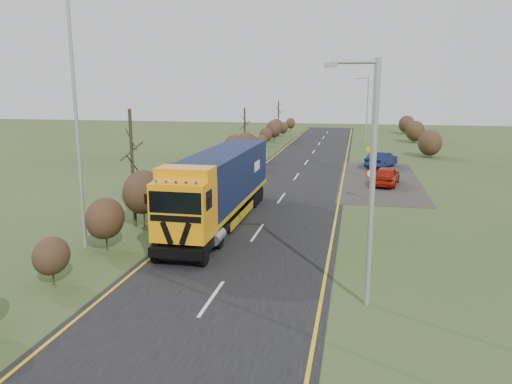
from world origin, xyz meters
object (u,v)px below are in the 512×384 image
object	(u,v)px
car_blue_sedan	(381,160)
car_red_hatchback	(386,176)
streetlight_near	(370,175)
speed_sign	(370,179)
lorry	(221,183)

from	to	relation	value
car_blue_sedan	car_red_hatchback	bearing A→B (deg)	113.49
streetlight_near	speed_sign	bearing A→B (deg)	88.27
lorry	streetlight_near	bearing A→B (deg)	-49.83
speed_sign	car_red_hatchback	bearing A→B (deg)	76.59
lorry	speed_sign	bearing A→B (deg)	42.34
car_red_hatchback	speed_sign	size ratio (longest dim) A/B	2.01
car_red_hatchback	streetlight_near	size ratio (longest dim) A/B	0.51
speed_sign	lorry	bearing A→B (deg)	-137.79
car_blue_sedan	streetlight_near	bearing A→B (deg)	109.97
car_blue_sedan	speed_sign	distance (m)	13.81
streetlight_near	lorry	bearing A→B (deg)	130.05
car_red_hatchback	car_blue_sedan	size ratio (longest dim) A/B	0.95
lorry	car_blue_sedan	world-z (taller)	lorry
car_red_hatchback	streetlight_near	distance (m)	21.70
lorry	car_blue_sedan	bearing A→B (deg)	66.49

